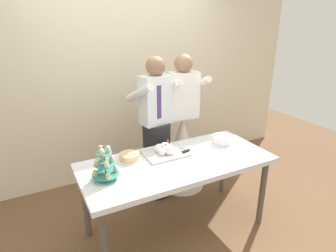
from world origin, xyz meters
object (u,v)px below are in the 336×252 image
Objects in this scene: cupcake_stand at (105,166)px; person_groom at (157,137)px; dessert_table at (177,168)px; round_cake at (129,157)px; plate_stack at (222,139)px; main_cake_tray at (165,150)px; person_bride at (182,143)px.

cupcake_stand is 1.04m from person_groom.
cupcake_stand is (-0.68, -0.01, 0.19)m from dessert_table.
plate_stack is at bearing -4.98° from round_cake.
main_cake_tray is (0.65, 0.18, -0.08)m from cupcake_stand.
dessert_table is at bearing -98.49° from person_groom.
main_cake_tray is at bearing 176.22° from plate_stack.
person_groom is (0.10, 0.66, 0.05)m from dessert_table.
dessert_table is 0.67m from person_groom.
main_cake_tray is at bearing 15.30° from cupcake_stand.
cupcake_stand is at bearing -179.42° from dessert_table.
person_groom is (0.14, 0.49, -0.07)m from main_cake_tray.
person_bride is (0.50, 0.52, -0.23)m from main_cake_tray.
person_bride is (0.85, 0.48, -0.23)m from round_cake.
person_bride reaches higher than cupcake_stand.
person_bride reaches higher than main_cake_tray.
plate_stack is 0.74m from person_groom.
round_cake is at bearing 151.46° from dessert_table.
person_groom is at bearing -174.41° from person_bride.
cupcake_stand reaches higher than dessert_table.
round_cake reaches higher than dessert_table.
plate_stack is 0.12× the size of person_groom.
person_bride is at bearing 105.23° from plate_stack.
cupcake_stand is 1.27× the size of round_cake.
person_groom reaches higher than round_cake.
main_cake_tray is at bearing -105.53° from person_groom.
dessert_table is 0.21m from main_cake_tray.
plate_stack is at bearing 5.88° from cupcake_stand.
main_cake_tray is 2.11× the size of plate_stack.
plate_stack reaches higher than dessert_table.
dessert_table is 8.76× the size of plate_stack.
person_groom is 0.40m from person_bride.
person_groom is at bearing 40.34° from cupcake_stand.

